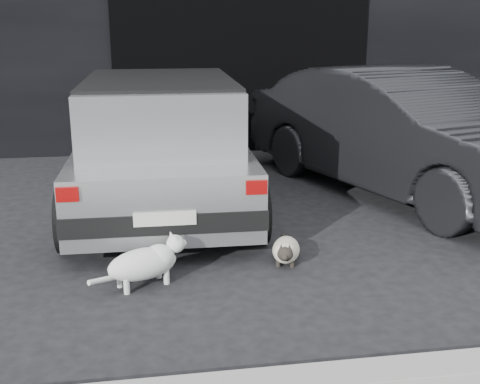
{
  "coord_description": "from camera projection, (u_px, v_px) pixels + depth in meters",
  "views": [
    {
      "loc": [
        -0.56,
        -5.51,
        2.09
      ],
      "look_at": [
        0.28,
        -0.3,
        0.56
      ],
      "focal_mm": 45.0,
      "sensor_mm": 36.0,
      "label": 1
    }
  ],
  "objects": [
    {
      "name": "silver_hatchback",
      "position": [
        161.0,
        137.0,
        6.74
      ],
      "size": [
        2.05,
        4.02,
        1.47
      ],
      "rotation": [
        0.0,
        0.0,
        -0.02
      ],
      "color": "#AFB2B3",
      "rests_on": "ground"
    },
    {
      "name": "garage_opening",
      "position": [
        242.0,
        70.0,
        9.46
      ],
      "size": [
        4.0,
        0.1,
        2.6
      ],
      "primitive_type": "cube",
      "color": "black",
      "rests_on": "ground"
    },
    {
      "name": "cat_white",
      "position": [
        147.0,
        262.0,
        4.84
      ],
      "size": [
        0.8,
        0.5,
        0.41
      ],
      "rotation": [
        0.0,
        0.0,
        -1.17
      ],
      "color": "silver",
      "rests_on": "ground"
    },
    {
      "name": "ground",
      "position": [
        207.0,
        239.0,
        5.89
      ],
      "size": [
        80.0,
        80.0,
        0.0
      ],
      "primitive_type": "plane",
      "color": "black",
      "rests_on": "ground"
    },
    {
      "name": "curb",
      "position": [
        421.0,
        374.0,
        3.56
      ],
      "size": [
        18.0,
        0.25,
        0.12
      ],
      "primitive_type": "cube",
      "color": "gray",
      "rests_on": "ground"
    },
    {
      "name": "cat_siamese",
      "position": [
        286.0,
        250.0,
        5.3
      ],
      "size": [
        0.36,
        0.71,
        0.25
      ],
      "rotation": [
        0.0,
        0.0,
        2.87
      ],
      "color": "beige",
      "rests_on": "ground"
    },
    {
      "name": "second_car",
      "position": [
        405.0,
        132.0,
        7.24
      ],
      "size": [
        3.13,
        4.87,
        1.52
      ],
      "primitive_type": "imported",
      "rotation": [
        0.0,
        0.0,
        0.36
      ],
      "color": "black",
      "rests_on": "ground"
    }
  ]
}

